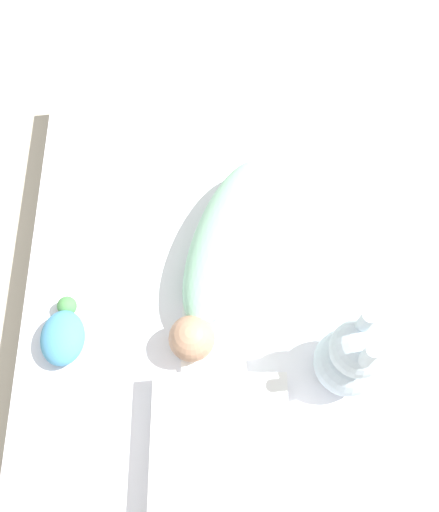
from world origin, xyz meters
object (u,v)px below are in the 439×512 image
swaddled_baby (225,249)px  pillow (220,441)px  bunny_plush (351,357)px  turtle_plush (63,335)px

swaddled_baby → pillow: bearing=17.6°
bunny_plush → turtle_plush: size_ratio=1.82×
swaddled_baby → turtle_plush: size_ratio=3.18×
pillow → swaddled_baby: bearing=-1.7°
turtle_plush → pillow: bearing=-123.1°
turtle_plush → bunny_plush: bearing=-96.6°
pillow → bunny_plush: bunny_plush is taller
bunny_plush → pillow: bearing=120.0°
swaddled_baby → bunny_plush: 0.42m
pillow → bunny_plush: (0.18, -0.31, 0.09)m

